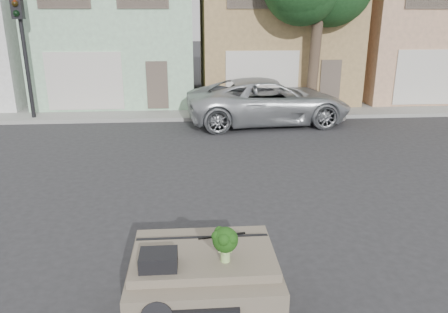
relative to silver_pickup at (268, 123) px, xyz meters
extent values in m
plane|color=#303033|center=(-2.91, -8.47, 0.00)|extent=(120.00, 120.00, 0.00)
cube|color=gray|center=(-2.91, 2.03, 0.07)|extent=(40.00, 3.00, 0.15)
cube|color=#A6D6AD|center=(-6.41, 6.03, 3.77)|extent=(7.20, 8.20, 7.55)
cube|color=#A58555|center=(1.09, 6.03, 3.77)|extent=(7.20, 8.20, 7.55)
cube|color=tan|center=(8.59, 6.03, 3.77)|extent=(7.20, 8.20, 7.55)
imported|color=#B4B8BD|center=(0.00, 0.00, 0.00)|extent=(6.60, 3.48, 1.77)
cube|color=black|center=(-9.41, 1.03, 2.55)|extent=(0.40, 0.40, 5.10)
cube|color=#193E1B|center=(2.09, 1.33, 4.25)|extent=(4.40, 4.00, 8.50)
cube|color=#736756|center=(-2.91, -11.47, 0.56)|extent=(2.00, 1.80, 1.12)
cube|color=black|center=(-3.49, -11.82, 1.22)|extent=(0.48, 0.38, 0.20)
cube|color=black|center=(-2.63, -11.09, 1.13)|extent=(0.69, 0.15, 0.02)
cube|color=#163A0E|center=(-2.63, -11.75, 1.37)|extent=(0.56, 0.56, 0.49)
camera|label=1|loc=(-3.02, -16.70, 4.21)|focal=35.00mm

